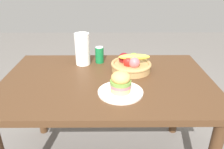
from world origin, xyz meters
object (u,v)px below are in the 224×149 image
object	(u,v)px
plate	(120,92)
soda_can	(99,55)
sandwich	(121,82)
fruit_basket	(131,64)
paper_towel_roll	(82,49)

from	to	relation	value
plate	soda_can	distance (m)	0.50
sandwich	fruit_basket	bearing A→B (deg)	74.40
sandwich	paper_towel_roll	bearing A→B (deg)	121.21
plate	paper_towel_roll	bearing A→B (deg)	121.21
fruit_basket	paper_towel_roll	distance (m)	0.39
fruit_basket	paper_towel_roll	size ratio (longest dim) A/B	1.21
soda_can	fruit_basket	distance (m)	0.28
fruit_basket	sandwich	bearing A→B (deg)	-105.60
sandwich	paper_towel_roll	size ratio (longest dim) A/B	0.52
plate	paper_towel_roll	distance (m)	0.53
paper_towel_roll	sandwich	bearing A→B (deg)	-58.79
sandwich	paper_towel_roll	distance (m)	0.52
plate	fruit_basket	distance (m)	0.34
sandwich	fruit_basket	xyz separation A→B (m)	(0.09, 0.32, -0.02)
plate	paper_towel_roll	world-z (taller)	paper_towel_roll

